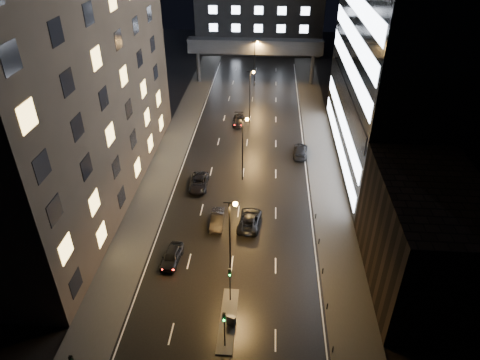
{
  "coord_description": "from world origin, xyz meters",
  "views": [
    {
      "loc": [
        3.5,
        -26.04,
        34.55
      ],
      "look_at": [
        0.09,
        21.62,
        4.0
      ],
      "focal_mm": 32.0,
      "sensor_mm": 36.0,
      "label": 1
    }
  ],
  "objects_px": {
    "car_away_c": "(199,183)",
    "car_toward_a": "(250,220)",
    "car_toward_b": "(300,151)",
    "car_away_a": "(172,256)",
    "utility_cabinet": "(231,320)",
    "car_away_b": "(217,219)",
    "car_away_d": "(239,120)"
  },
  "relations": [
    {
      "from": "car_toward_a",
      "to": "utility_cabinet",
      "type": "distance_m",
      "value": 15.92
    },
    {
      "from": "car_toward_a",
      "to": "car_away_a",
      "type": "bearing_deg",
      "value": 46.57
    },
    {
      "from": "car_away_a",
      "to": "car_away_b",
      "type": "xyz_separation_m",
      "value": [
        4.41,
        7.18,
        -0.02
      ]
    },
    {
      "from": "car_toward_b",
      "to": "car_away_b",
      "type": "bearing_deg",
      "value": 64.12
    },
    {
      "from": "car_toward_a",
      "to": "car_toward_b",
      "type": "height_order",
      "value": "same"
    },
    {
      "from": "car_toward_b",
      "to": "car_away_d",
      "type": "bearing_deg",
      "value": -40.34
    },
    {
      "from": "car_away_c",
      "to": "car_away_d",
      "type": "xyz_separation_m",
      "value": [
        4.18,
        21.89,
        -0.03
      ]
    },
    {
      "from": "car_away_c",
      "to": "car_toward_a",
      "type": "height_order",
      "value": "car_toward_a"
    },
    {
      "from": "car_away_d",
      "to": "utility_cabinet",
      "type": "distance_m",
      "value": 46.15
    },
    {
      "from": "car_away_a",
      "to": "car_toward_b",
      "type": "bearing_deg",
      "value": 64.58
    },
    {
      "from": "car_away_c",
      "to": "car_away_d",
      "type": "bearing_deg",
      "value": 78.27
    },
    {
      "from": "car_away_a",
      "to": "car_away_d",
      "type": "relative_size",
      "value": 0.92
    },
    {
      "from": "utility_cabinet",
      "to": "car_away_b",
      "type": "bearing_deg",
      "value": 122.48
    },
    {
      "from": "car_away_d",
      "to": "car_toward_b",
      "type": "distance_m",
      "value": 15.74
    },
    {
      "from": "car_away_a",
      "to": "utility_cabinet",
      "type": "height_order",
      "value": "car_away_a"
    },
    {
      "from": "car_away_d",
      "to": "car_toward_b",
      "type": "height_order",
      "value": "car_toward_b"
    },
    {
      "from": "car_away_c",
      "to": "utility_cabinet",
      "type": "xyz_separation_m",
      "value": [
        6.92,
        -24.18,
        -0.01
      ]
    },
    {
      "from": "car_away_d",
      "to": "car_away_a",
      "type": "bearing_deg",
      "value": -100.07
    },
    {
      "from": "car_away_c",
      "to": "car_toward_a",
      "type": "xyz_separation_m",
      "value": [
        7.85,
        -8.29,
        0.04
      ]
    },
    {
      "from": "car_toward_a",
      "to": "utility_cabinet",
      "type": "height_order",
      "value": "car_toward_a"
    },
    {
      "from": "car_away_b",
      "to": "utility_cabinet",
      "type": "height_order",
      "value": "car_away_b"
    },
    {
      "from": "car_away_a",
      "to": "car_away_c",
      "type": "distance_m",
      "value": 15.71
    },
    {
      "from": "car_toward_a",
      "to": "car_toward_b",
      "type": "bearing_deg",
      "value": -105.51
    },
    {
      "from": "utility_cabinet",
      "to": "car_away_d",
      "type": "bearing_deg",
      "value": 114.24
    },
    {
      "from": "car_away_c",
      "to": "car_away_d",
      "type": "relative_size",
      "value": 1.08
    },
    {
      "from": "car_away_a",
      "to": "car_away_b",
      "type": "relative_size",
      "value": 0.99
    },
    {
      "from": "car_away_d",
      "to": "car_toward_b",
      "type": "xyz_separation_m",
      "value": [
        11.04,
        -11.22,
        0.06
      ]
    },
    {
      "from": "car_away_a",
      "to": "utility_cabinet",
      "type": "relative_size",
      "value": 3.86
    },
    {
      "from": "car_away_c",
      "to": "utility_cabinet",
      "type": "distance_m",
      "value": 25.15
    },
    {
      "from": "car_away_c",
      "to": "car_toward_b",
      "type": "height_order",
      "value": "car_toward_b"
    },
    {
      "from": "car_toward_b",
      "to": "car_away_c",
      "type": "bearing_deg",
      "value": 40.15
    },
    {
      "from": "car_away_b",
      "to": "car_toward_a",
      "type": "relative_size",
      "value": 0.82
    }
  ]
}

